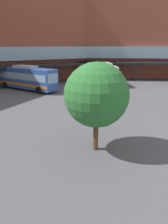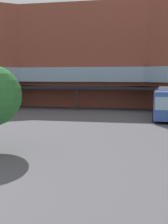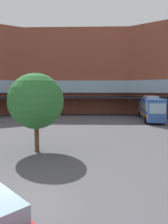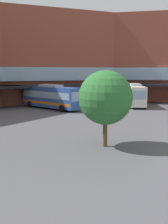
% 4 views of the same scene
% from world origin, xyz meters
% --- Properties ---
extents(ground_plane, '(128.32, 128.32, 0.00)m').
position_xyz_m(ground_plane, '(0.00, 0.00, 0.00)').
color(ground_plane, '#515156').
extents(station_building, '(86.73, 52.43, 17.55)m').
position_xyz_m(station_building, '(0.00, 22.45, 8.35)').
color(station_building, brown).
rests_on(station_building, ground).
extents(bus_3, '(4.52, 12.00, 3.97)m').
position_xyz_m(bus_3, '(4.63, 29.79, 2.01)').
color(bus_3, '#2D519E').
rests_on(bus_3, ground).
extents(plaza_tree, '(4.35, 4.35, 6.19)m').
position_xyz_m(plaza_tree, '(-3.52, 7.81, 4.00)').
color(plaza_tree, brown).
rests_on(plaza_tree, ground).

